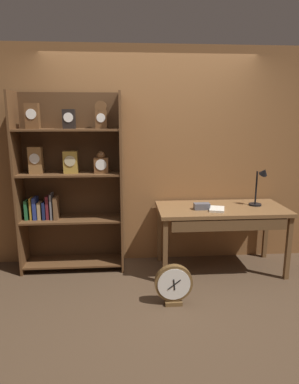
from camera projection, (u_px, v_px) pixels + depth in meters
name	position (u px, v px, depth m)	size (l,w,h in m)	color
ground_plane	(160.00, 311.00, 3.15)	(10.00, 10.00, 0.00)	#4C3826
back_wood_panel	(150.00, 158.00, 4.08)	(4.80, 0.05, 2.60)	brown
bookshelf	(69.00, 182.00, 3.86)	(1.18, 0.37, 2.06)	brown
workbench	(222.00, 214.00, 3.84)	(1.47, 0.71, 0.77)	brown
desk_lamp	(260.00, 185.00, 3.86)	(0.19, 0.19, 0.46)	black
toolbox_small	(202.00, 206.00, 3.76)	(0.18, 0.09, 0.07)	#595960
open_repair_manual	(217.00, 209.00, 3.72)	(0.16, 0.22, 0.03)	silver
round_clock_large	(174.00, 284.00, 3.22)	(0.37, 0.11, 0.41)	brown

